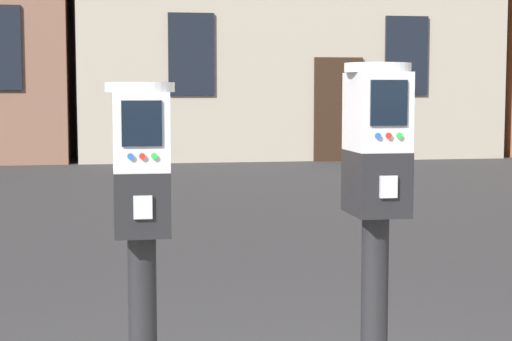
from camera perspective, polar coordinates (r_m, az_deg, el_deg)
parking_meter_near_kerb at (r=2.69m, az=-7.66°, el=-2.94°), size 0.22×0.25×1.33m
parking_meter_twin_adjacent at (r=2.82m, az=8.02°, el=-1.68°), size 0.22×0.25×1.39m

